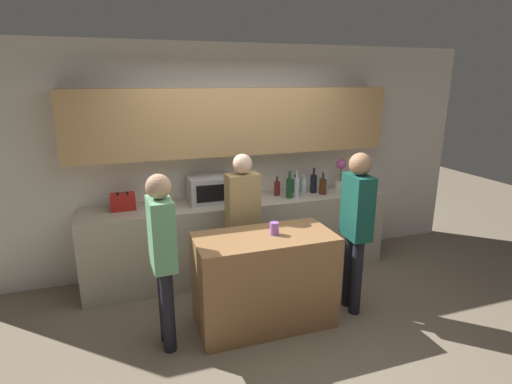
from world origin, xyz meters
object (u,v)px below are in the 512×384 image
Objects in this scene: bottle_1 at (289,188)px; bottle_2 at (296,187)px; microwave at (211,189)px; bottle_6 at (323,186)px; bottle_0 at (277,188)px; potted_plant at (341,174)px; person_left at (356,220)px; person_right at (243,215)px; person_center at (163,249)px; toaster at (123,202)px; bottle_5 at (313,183)px; cup_0 at (274,228)px; bottle_4 at (304,185)px; bottle_7 at (324,183)px; bottle_3 at (295,186)px.

bottle_1 is 1.01× the size of bottle_2.
bottle_6 is (1.37, -0.14, -0.05)m from microwave.
potted_plant is at bearing 0.59° from bottle_0.
potted_plant is 1.35m from person_left.
person_center is at bearing 31.69° from person_right.
person_center reaches higher than potted_plant.
bottle_6 is (2.35, -0.14, 0.01)m from toaster.
person_left is at bearing -76.83° from bottle_1.
bottle_5 reaches higher than microwave.
bottle_0 is 2.03× the size of cup_0.
person_center is (-1.98, -1.18, -0.12)m from bottle_5.
bottle_7 is at bearing -2.00° from bottle_4.
person_center is (-1.51, -1.21, -0.09)m from bottle_0.
bottle_3 is (0.27, 0.06, -0.00)m from bottle_0.
person_left is 1.15m from person_right.
bottle_5 is at bearing 117.44° from person_center.
bottle_0 is (-0.88, -0.01, -0.11)m from potted_plant.
bottle_3 is at bearing 7.32° from person_left.
bottle_5 is at bearing -1.01° from toaster.
bottle_0 is 0.65m from bottle_7.
bottle_6 reaches higher than bottle_4.
potted_plant is 0.71m from bottle_2.
microwave is 2.31× the size of bottle_3.
person_left is at bearing -96.27° from bottle_5.
bottle_1 is at bearing -57.52° from bottle_0.
microwave reaches higher than bottle_0.
microwave is 2.10× the size of bottle_7.
bottle_5 is 0.19× the size of person_left.
bottle_3 is (1.09, 0.05, -0.06)m from microwave.
bottle_6 is at bearing -3.50° from toaster.
person_right is at bearing 121.87° from person_center.
bottle_0 is 1.05× the size of bottle_3.
toaster is at bearing -170.11° from person_center.
person_right is (-0.61, -0.58, -0.09)m from bottle_0.
cup_0 is at bearing -123.85° from bottle_2.
bottle_2 is at bearing -161.43° from bottle_7.
person_left reaches higher than cup_0.
bottle_1 is at bearing -9.93° from microwave.
bottle_7 is at bearing 116.21° from person_center.
microwave is 1.19m from bottle_4.
bottle_0 reaches higher than toaster.
bottle_5 is at bearing -2.46° from person_left.
bottle_0 is at bearing 67.21° from cup_0.
toaster is (-0.98, 0.00, -0.06)m from microwave.
microwave is at bearing -177.48° from bottle_3.
bottle_3 is at bearing 2.52° from microwave.
person_left reaches higher than bottle_0.
bottle_1 reaches higher than bottle_4.
person_right reaches higher than bottle_1.
person_center reaches higher than bottle_1.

